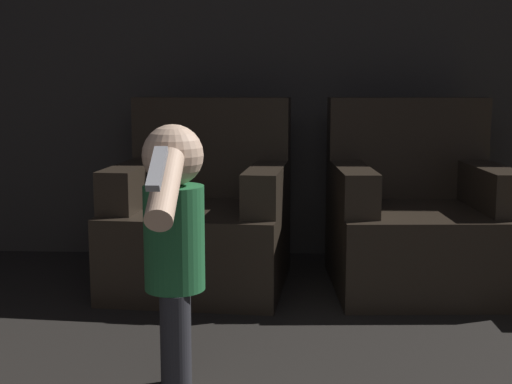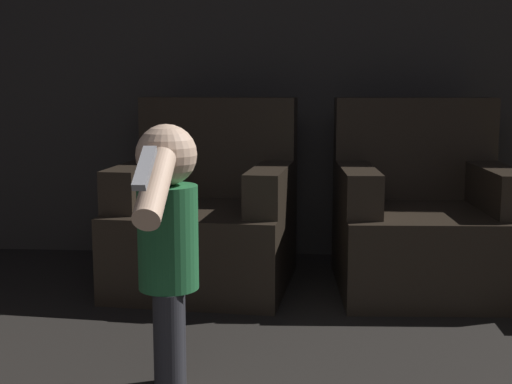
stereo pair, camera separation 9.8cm
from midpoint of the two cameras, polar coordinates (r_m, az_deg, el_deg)
name	(u,v)px [view 2 (the right image)]	position (r m, az deg, el deg)	size (l,w,h in m)	color
wall_back	(292,27)	(4.11, 3.57, 13.02)	(8.40, 0.05, 2.60)	#33302D
armchair_left	(207,221)	(3.55, -3.15, -2.30)	(0.90, 0.90, 0.92)	black
armchair_right	(422,223)	(3.58, 13.94, -2.46)	(0.85, 0.86, 0.92)	black
person_toddler	(167,238)	(2.26, -5.86, -3.67)	(0.19, 0.60, 0.87)	#28282D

